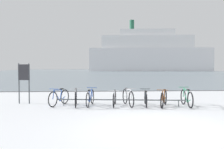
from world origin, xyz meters
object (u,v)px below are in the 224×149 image
(bicycle_2, at_px, (90,98))
(bicycle_6, at_px, (164,99))
(bicycle_1, at_px, (76,98))
(ferry_ship, at_px, (148,54))
(info_sign, at_px, (24,76))
(bicycle_7, at_px, (187,98))
(bicycle_3, at_px, (114,99))
(bicycle_5, at_px, (146,98))
(bicycle_0, at_px, (59,97))
(bicycle_4, at_px, (128,97))

(bicycle_2, distance_m, bicycle_6, 3.29)
(bicycle_1, xyz_separation_m, ferry_ship, (19.14, 74.04, 5.92))
(info_sign, height_order, ferry_ship, ferry_ship)
(bicycle_1, distance_m, info_sign, 2.83)
(bicycle_6, distance_m, bicycle_7, 1.04)
(bicycle_2, height_order, ferry_ship, ferry_ship)
(info_sign, bearing_deg, bicycle_6, -10.40)
(bicycle_6, xyz_separation_m, info_sign, (-6.44, 1.18, 0.95))
(bicycle_3, bearing_deg, ferry_ship, 76.79)
(bicycle_2, distance_m, ferry_ship, 76.48)
(info_sign, bearing_deg, bicycle_5, -9.49)
(bicycle_0, height_order, bicycle_3, bicycle_0)
(bicycle_0, distance_m, bicycle_6, 4.72)
(bicycle_2, relative_size, bicycle_6, 1.12)
(bicycle_4, relative_size, bicycle_6, 1.13)
(bicycle_5, bearing_deg, bicycle_3, 179.40)
(bicycle_0, height_order, bicycle_5, bicycle_0)
(bicycle_6, height_order, ferry_ship, ferry_ship)
(bicycle_0, xyz_separation_m, ferry_ship, (19.92, 73.83, 5.93))
(bicycle_4, distance_m, info_sign, 5.05)
(bicycle_7, bearing_deg, info_sign, 171.19)
(bicycle_1, distance_m, bicycle_3, 1.73)
(bicycle_6, xyz_separation_m, bicycle_7, (1.04, 0.02, 0.02))
(bicycle_2, xyz_separation_m, bicycle_7, (4.30, -0.38, 0.01))
(bicycle_6, height_order, bicycle_7, bicycle_7)
(bicycle_0, distance_m, info_sign, 2.09)
(bicycle_1, height_order, bicycle_7, bicycle_7)
(bicycle_3, xyz_separation_m, bicycle_7, (3.21, -0.22, 0.03))
(bicycle_0, xyz_separation_m, bicycle_3, (2.51, -0.31, -0.02))
(bicycle_0, height_order, bicycle_1, bicycle_1)
(ferry_ship, bearing_deg, bicycle_4, -102.77)
(bicycle_3, height_order, ferry_ship, ferry_ship)
(ferry_ship, bearing_deg, info_sign, -106.50)
(bicycle_5, relative_size, bicycle_7, 1.01)
(bicycle_7, distance_m, ferry_ship, 75.93)
(ferry_ship, bearing_deg, bicycle_5, -102.17)
(ferry_ship, bearing_deg, bicycle_0, -105.10)
(info_sign, bearing_deg, bicycle_0, -19.67)
(bicycle_3, relative_size, bicycle_4, 0.92)
(bicycle_1, bearing_deg, ferry_ship, 75.51)
(bicycle_2, height_order, bicycle_3, bicycle_2)
(bicycle_6, relative_size, ferry_ship, 0.03)
(bicycle_1, bearing_deg, bicycle_2, 5.45)
(bicycle_3, height_order, bicycle_5, bicycle_3)
(bicycle_3, relative_size, bicycle_7, 0.93)
(bicycle_1, bearing_deg, bicycle_6, -5.01)
(bicycle_7, bearing_deg, bicycle_5, 173.33)
(bicycle_0, xyz_separation_m, bicycle_7, (5.72, -0.53, 0.01))
(bicycle_0, relative_size, bicycle_7, 0.90)
(bicycle_4, height_order, info_sign, info_sign)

